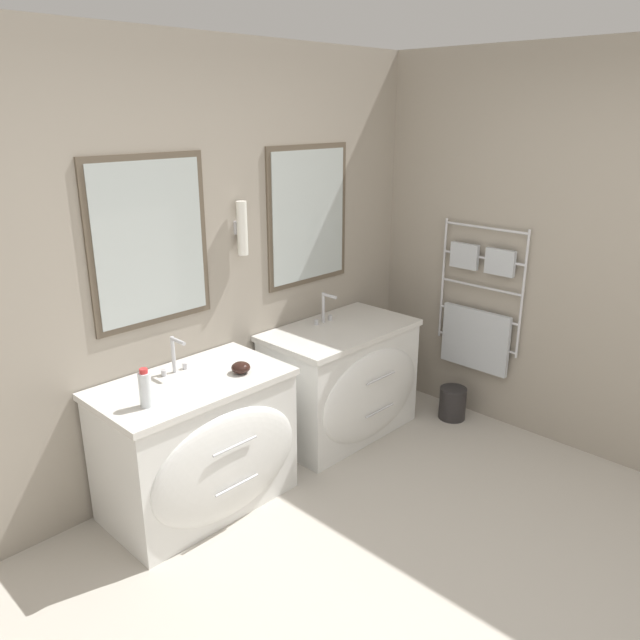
# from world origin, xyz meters

# --- Properties ---
(wall_back) EXTENTS (5.51, 0.14, 2.60)m
(wall_back) POSITION_xyz_m (0.01, 2.07, 1.31)
(wall_back) COLOR #9E9384
(wall_back) RESTS_ON ground_plane
(wall_right) EXTENTS (0.13, 4.07, 2.60)m
(wall_right) POSITION_xyz_m (1.99, 0.93, 1.29)
(wall_right) COLOR #9E9384
(wall_right) RESTS_ON ground_plane
(vanity_left) EXTENTS (1.07, 0.68, 0.78)m
(vanity_left) POSITION_xyz_m (-0.19, 1.69, 0.40)
(vanity_left) COLOR white
(vanity_left) RESTS_ON ground_plane
(vanity_right) EXTENTS (1.07, 0.68, 0.78)m
(vanity_right) POSITION_xyz_m (1.02, 1.69, 0.40)
(vanity_right) COLOR white
(vanity_right) RESTS_ON ground_plane
(faucet_left) EXTENTS (0.17, 0.13, 0.22)m
(faucet_left) POSITION_xyz_m (-0.19, 1.88, 0.89)
(faucet_left) COLOR silver
(faucet_left) RESTS_ON vanity_left
(faucet_right) EXTENTS (0.17, 0.13, 0.22)m
(faucet_right) POSITION_xyz_m (1.02, 1.88, 0.89)
(faucet_right) COLOR silver
(faucet_right) RESTS_ON vanity_right
(toiletry_bottle) EXTENTS (0.06, 0.06, 0.20)m
(toiletry_bottle) POSITION_xyz_m (-0.53, 1.63, 0.88)
(toiletry_bottle) COLOR silver
(toiletry_bottle) RESTS_ON vanity_left
(amenity_bowl) EXTENTS (0.11, 0.11, 0.06)m
(amenity_bowl) POSITION_xyz_m (0.06, 1.62, 0.82)
(amenity_bowl) COLOR black
(amenity_bowl) RESTS_ON vanity_left
(waste_bin) EXTENTS (0.20, 0.20, 0.24)m
(waste_bin) POSITION_xyz_m (1.75, 1.25, 0.13)
(waste_bin) COLOR #282626
(waste_bin) RESTS_ON ground_plane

